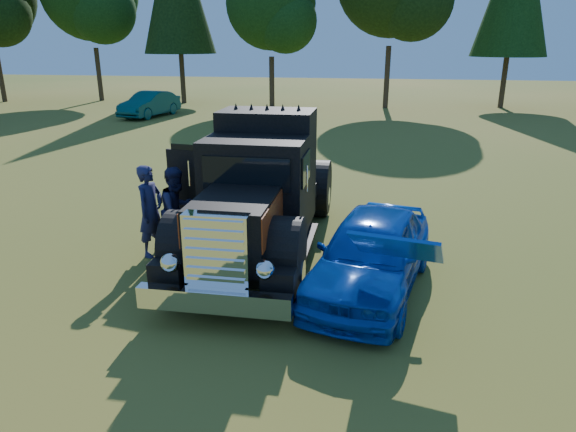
# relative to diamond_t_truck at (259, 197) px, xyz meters

# --- Properties ---
(ground) EXTENTS (120.00, 120.00, 0.00)m
(ground) POSITION_rel_diamond_t_truck_xyz_m (-1.06, -3.07, -1.28)
(ground) COLOR #3D5719
(ground) RESTS_ON ground
(diamond_t_truck) EXTENTS (3.37, 7.16, 3.00)m
(diamond_t_truck) POSITION_rel_diamond_t_truck_xyz_m (0.00, 0.00, 0.00)
(diamond_t_truck) COLOR black
(diamond_t_truck) RESTS_ON ground
(hotrod_coupe) EXTENTS (2.63, 4.63, 1.89)m
(hotrod_coupe) POSITION_rel_diamond_t_truck_xyz_m (2.42, -1.42, -0.53)
(hotrod_coupe) COLOR #080CB8
(hotrod_coupe) RESTS_ON ground
(spectator_near) EXTENTS (0.62, 0.81, 1.99)m
(spectator_near) POSITION_rel_diamond_t_truck_xyz_m (-2.27, -0.49, -0.29)
(spectator_near) COLOR #1A293E
(spectator_near) RESTS_ON ground
(spectator_far) EXTENTS (1.05, 1.15, 1.93)m
(spectator_far) POSITION_rel_diamond_t_truck_xyz_m (-1.74, -0.28, -0.32)
(spectator_far) COLOR #1F314A
(spectator_far) RESTS_ON ground
(distant_teal_car) EXTENTS (2.46, 4.81, 1.51)m
(distant_teal_car) POSITION_rel_diamond_t_truck_xyz_m (-11.44, 19.95, -0.52)
(distant_teal_car) COLOR #0A2F3E
(distant_teal_car) RESTS_ON ground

